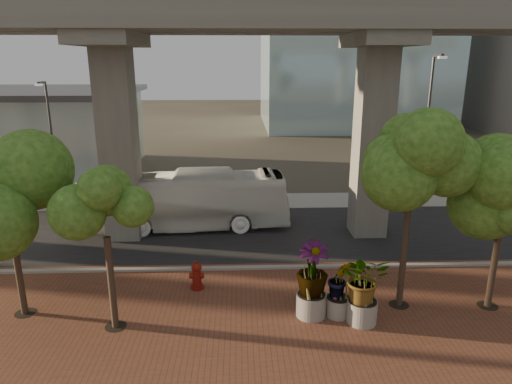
{
  "coord_description": "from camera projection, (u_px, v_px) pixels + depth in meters",
  "views": [
    {
      "loc": [
        -0.36,
        -19.34,
        8.48
      ],
      "look_at": [
        0.37,
        0.5,
        2.66
      ],
      "focal_mm": 32.0,
      "sensor_mm": 36.0,
      "label": 1
    }
  ],
  "objects": [
    {
      "name": "ground",
      "position": [
        248.0,
        251.0,
        20.94
      ],
      "size": [
        160.0,
        160.0,
        0.0
      ],
      "primitive_type": "plane",
      "color": "#363027",
      "rests_on": "ground"
    },
    {
      "name": "brick_plaza",
      "position": [
        254.0,
        361.0,
        13.26
      ],
      "size": [
        70.0,
        13.0,
        0.06
      ],
      "primitive_type": "cube",
      "color": "brown",
      "rests_on": "ground"
    },
    {
      "name": "asphalt_road",
      "position": [
        247.0,
        234.0,
        22.85
      ],
      "size": [
        90.0,
        8.0,
        0.04
      ],
      "primitive_type": "cube",
      "color": "black",
      "rests_on": "ground"
    },
    {
      "name": "curb_strip",
      "position": [
        249.0,
        268.0,
        19.0
      ],
      "size": [
        70.0,
        0.25,
        0.16
      ],
      "primitive_type": "cube",
      "color": "gray",
      "rests_on": "ground"
    },
    {
      "name": "far_sidewalk",
      "position": [
        246.0,
        201.0,
        28.12
      ],
      "size": [
        90.0,
        3.0,
        0.06
      ],
      "primitive_type": "cube",
      "color": "gray",
      "rests_on": "ground"
    },
    {
      "name": "transit_viaduct",
      "position": [
        247.0,
        86.0,
        20.81
      ],
      "size": [
        72.0,
        5.6,
        12.4
      ],
      "color": "gray",
      "rests_on": "ground"
    },
    {
      "name": "transit_bus",
      "position": [
        184.0,
        201.0,
        23.33
      ],
      "size": [
        10.77,
        3.07,
        2.97
      ],
      "primitive_type": "imported",
      "rotation": [
        0.0,
        0.0,
        1.62
      ],
      "color": "white",
      "rests_on": "ground"
    },
    {
      "name": "fire_hydrant",
      "position": [
        197.0,
        275.0,
        17.25
      ],
      "size": [
        0.56,
        0.5,
        1.11
      ],
      "color": "maroon",
      "rests_on": "ground"
    },
    {
      "name": "planter_front",
      "position": [
        364.0,
        282.0,
        14.77
      ],
      "size": [
        2.2,
        2.2,
        2.42
      ],
      "color": "gray",
      "rests_on": "ground"
    },
    {
      "name": "planter_right",
      "position": [
        312.0,
        272.0,
        15.13
      ],
      "size": [
        2.48,
        2.48,
        2.65
      ],
      "color": "gray",
      "rests_on": "ground"
    },
    {
      "name": "planter_left",
      "position": [
        339.0,
        282.0,
        15.24
      ],
      "size": [
        1.86,
        1.86,
        2.04
      ],
      "color": "#A5A095",
      "rests_on": "ground"
    },
    {
      "name": "street_tree_far_west",
      "position": [
        6.0,
        193.0,
        14.49
      ],
      "size": [
        4.0,
        4.0,
        6.15
      ],
      "color": "#4F3C2D",
      "rests_on": "ground"
    },
    {
      "name": "street_tree_near_west",
      "position": [
        104.0,
        210.0,
        13.79
      ],
      "size": [
        3.02,
        3.02,
        5.41
      ],
      "color": "#4F3C2D",
      "rests_on": "ground"
    },
    {
      "name": "street_tree_near_east",
      "position": [
        412.0,
        168.0,
        14.82
      ],
      "size": [
        3.94,
        3.94,
        6.83
      ],
      "color": "#4F3C2D",
      "rests_on": "ground"
    },
    {
      "name": "street_tree_far_east",
      "position": [
        506.0,
        191.0,
        14.96
      ],
      "size": [
        3.68,
        3.68,
        5.96
      ],
      "color": "#4F3C2D",
      "rests_on": "ground"
    },
    {
      "name": "streetlamp_west",
      "position": [
        51.0,
        136.0,
        26.19
      ],
      "size": [
        0.36,
        1.05,
        7.24
      ],
      "color": "#2E2F34",
      "rests_on": "ground"
    },
    {
      "name": "streetlamp_east",
      "position": [
        428.0,
        122.0,
        25.67
      ],
      "size": [
        0.43,
        1.26,
        8.69
      ],
      "color": "#313036",
      "rests_on": "ground"
    }
  ]
}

